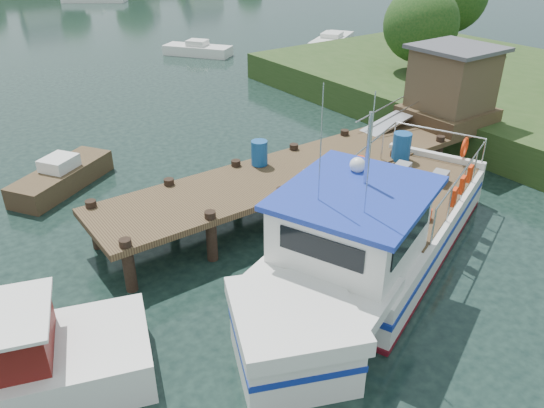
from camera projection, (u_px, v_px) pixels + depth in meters
ground_plane at (270, 212)px, 18.05m from camera, size 160.00×160.00×0.00m
dock at (408, 113)px, 20.34m from camera, size 16.60×3.00×4.78m
lobster_boat at (370, 240)px, 14.52m from camera, size 11.81×7.22×5.88m
moored_rowboat at (62, 177)px, 19.51m from camera, size 4.30×3.51×1.22m
moored_b at (198, 50)px, 38.66m from camera, size 4.24×4.96×1.09m
moored_c at (332, 40)px, 41.90m from camera, size 6.15×4.89×0.94m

